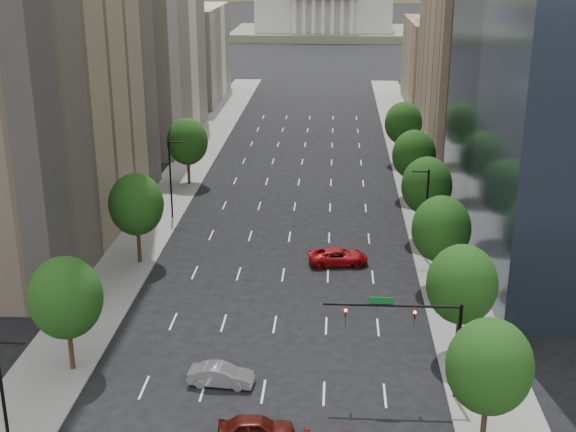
% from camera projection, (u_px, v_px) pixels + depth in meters
% --- Properties ---
extents(sidewalk_left, '(6.00, 200.00, 0.15)m').
position_uv_depth(sidewalk_left, '(145.00, 233.00, 82.25)').
color(sidewalk_left, slate).
rests_on(sidewalk_left, ground).
extents(sidewalk_right, '(6.00, 200.00, 0.15)m').
position_uv_depth(sidewalk_right, '(438.00, 239.00, 80.43)').
color(sidewalk_right, slate).
rests_on(sidewalk_right, ground).
extents(midrise_cream_left, '(14.00, 30.00, 35.00)m').
position_uv_depth(midrise_cream_left, '(143.00, 26.00, 117.55)').
color(midrise_cream_left, beige).
rests_on(midrise_cream_left, ground).
extents(filler_left, '(14.00, 26.00, 18.00)m').
position_uv_depth(filler_left, '(186.00, 54.00, 151.44)').
color(filler_left, beige).
rests_on(filler_left, ground).
extents(parking_tan_right, '(14.00, 30.00, 30.00)m').
position_uv_depth(parking_tan_right, '(477.00, 47.00, 112.62)').
color(parking_tan_right, '#8C7759').
rests_on(parking_tan_right, ground).
extents(filler_right, '(14.00, 26.00, 16.00)m').
position_uv_depth(filler_right, '(445.00, 63.00, 146.02)').
color(filler_right, '#8C7759').
rests_on(filler_right, ground).
extents(tree_right_0, '(5.20, 5.20, 8.39)m').
position_uv_depth(tree_right_0, '(489.00, 367.00, 45.79)').
color(tree_right_0, '#382316').
rests_on(tree_right_0, ground).
extents(tree_right_1, '(5.20, 5.20, 8.75)m').
position_uv_depth(tree_right_1, '(462.00, 284.00, 56.04)').
color(tree_right_1, '#382316').
rests_on(tree_right_1, ground).
extents(tree_right_2, '(5.20, 5.20, 8.61)m').
position_uv_depth(tree_right_2, '(441.00, 229.00, 67.39)').
color(tree_right_2, '#382316').
rests_on(tree_right_2, ground).
extents(tree_right_3, '(5.20, 5.20, 8.89)m').
position_uv_depth(tree_right_3, '(427.00, 186.00, 78.60)').
color(tree_right_3, '#382316').
rests_on(tree_right_3, ground).
extents(tree_right_4, '(5.20, 5.20, 8.46)m').
position_uv_depth(tree_right_4, '(414.00, 155.00, 91.93)').
color(tree_right_4, '#382316').
rests_on(tree_right_4, ground).
extents(tree_right_5, '(5.20, 5.20, 8.75)m').
position_uv_depth(tree_right_5, '(403.00, 123.00, 106.90)').
color(tree_right_5, '#382316').
rests_on(tree_right_5, ground).
extents(tree_left_0, '(5.20, 5.20, 8.75)m').
position_uv_depth(tree_left_0, '(66.00, 298.00, 53.91)').
color(tree_left_0, '#382316').
rests_on(tree_left_0, ground).
extents(tree_left_1, '(5.20, 5.20, 8.97)m').
position_uv_depth(tree_left_1, '(136.00, 205.00, 72.68)').
color(tree_left_1, '#382316').
rests_on(tree_left_1, ground).
extents(tree_left_2, '(5.20, 5.20, 8.68)m').
position_uv_depth(tree_left_2, '(187.00, 142.00, 97.26)').
color(tree_left_2, '#382316').
rests_on(tree_left_2, ground).
extents(streetlight_rn, '(1.70, 0.20, 9.00)m').
position_uv_depth(streetlight_rn, '(426.00, 211.00, 74.27)').
color(streetlight_rn, black).
rests_on(streetlight_rn, ground).
extents(streetlight_ls, '(1.70, 0.20, 9.00)m').
position_uv_depth(streetlight_ls, '(5.00, 406.00, 42.87)').
color(streetlight_ls, black).
rests_on(streetlight_ls, ground).
extents(streetlight_ln, '(1.70, 0.20, 9.00)m').
position_uv_depth(streetlight_ln, '(171.00, 177.00, 85.26)').
color(streetlight_ln, black).
rests_on(streetlight_ln, ground).
extents(traffic_signal, '(9.12, 0.40, 7.38)m').
position_uv_depth(traffic_signal, '(422.00, 329.00, 50.78)').
color(traffic_signal, black).
rests_on(traffic_signal, ground).
extents(capitol, '(60.00, 40.00, 35.20)m').
position_uv_depth(capitol, '(324.00, 11.00, 257.22)').
color(capitol, '#596647').
rests_on(capitol, ground).
extents(foothills, '(720.00, 413.00, 263.00)m').
position_uv_depth(foothills, '(376.00, 37.00, 599.90)').
color(foothills, olive).
rests_on(foothills, ground).
extents(car_maroon, '(4.96, 2.37, 1.64)m').
position_uv_depth(car_maroon, '(256.00, 429.00, 47.63)').
color(car_maroon, '#430F0B').
rests_on(car_maroon, ground).
extents(car_silver, '(4.68, 1.98, 1.50)m').
position_uv_depth(car_silver, '(221.00, 375.00, 53.70)').
color(car_silver, gray).
rests_on(car_silver, ground).
extents(car_red_far, '(6.00, 3.37, 1.58)m').
position_uv_depth(car_red_far, '(338.00, 257.00, 74.11)').
color(car_red_far, '#9C0B0F').
rests_on(car_red_far, ground).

